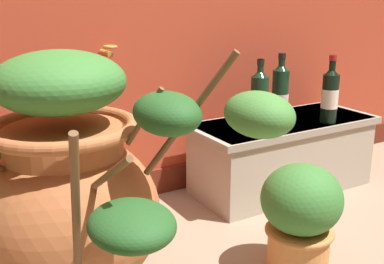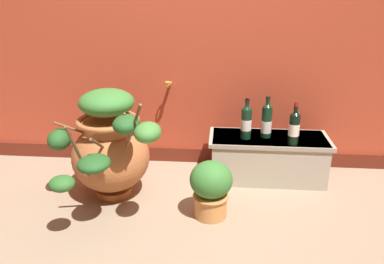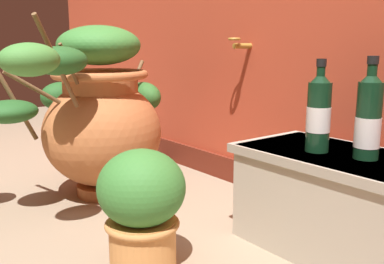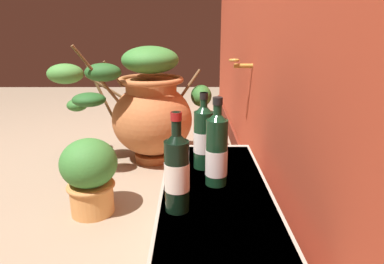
{
  "view_description": "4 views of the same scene",
  "coord_description": "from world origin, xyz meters",
  "px_view_note": "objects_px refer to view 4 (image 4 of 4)",
  "views": [
    {
      "loc": [
        -0.83,
        -0.74,
        0.9
      ],
      "look_at": [
        -0.03,
        0.61,
        0.44
      ],
      "focal_mm": 44.51,
      "sensor_mm": 36.0,
      "label": 1
    },
    {
      "loc": [
        0.25,
        -1.79,
        1.35
      ],
      "look_at": [
        0.03,
        0.79,
        0.38
      ],
      "focal_mm": 35.37,
      "sensor_mm": 36.0,
      "label": 2
    },
    {
      "loc": [
        1.27,
        -0.35,
        0.68
      ],
      "look_at": [
        -0.01,
        0.64,
        0.35
      ],
      "focal_mm": 41.15,
      "sensor_mm": 36.0,
      "label": 3
    },
    {
      "loc": [
        1.65,
        0.77,
        0.86
      ],
      "look_at": [
        0.16,
        0.78,
        0.4
      ],
      "focal_mm": 31.51,
      "sensor_mm": 36.0,
      "label": 4
    }
  ],
  "objects_px": {
    "terracotta_urn": "(149,107)",
    "potted_shrub": "(90,174)",
    "wine_bottle_middle": "(217,149)",
    "wine_bottle_left": "(177,170)",
    "wine_bottle_right": "(203,136)"
  },
  "relations": [
    {
      "from": "terracotta_urn",
      "to": "potted_shrub",
      "type": "xyz_separation_m",
      "value": [
        0.7,
        -0.21,
        -0.16
      ]
    },
    {
      "from": "terracotta_urn",
      "to": "potted_shrub",
      "type": "bearing_deg",
      "value": -16.44
    },
    {
      "from": "terracotta_urn",
      "to": "wine_bottle_middle",
      "type": "bearing_deg",
      "value": 18.47
    },
    {
      "from": "wine_bottle_middle",
      "to": "potted_shrub",
      "type": "relative_size",
      "value": 0.83
    },
    {
      "from": "wine_bottle_middle",
      "to": "potted_shrub",
      "type": "height_order",
      "value": "wine_bottle_middle"
    },
    {
      "from": "wine_bottle_left",
      "to": "terracotta_urn",
      "type": "bearing_deg",
      "value": -169.57
    },
    {
      "from": "wine_bottle_left",
      "to": "wine_bottle_middle",
      "type": "xyz_separation_m",
      "value": [
        -0.18,
        0.13,
        -0.0
      ]
    },
    {
      "from": "wine_bottle_left",
      "to": "wine_bottle_right",
      "type": "bearing_deg",
      "value": 164.69
    },
    {
      "from": "terracotta_urn",
      "to": "wine_bottle_middle",
      "type": "relative_size",
      "value": 3.23
    },
    {
      "from": "wine_bottle_right",
      "to": "potted_shrub",
      "type": "bearing_deg",
      "value": -113.7
    },
    {
      "from": "wine_bottle_middle",
      "to": "potted_shrub",
      "type": "bearing_deg",
      "value": -123.91
    },
    {
      "from": "wine_bottle_left",
      "to": "potted_shrub",
      "type": "xyz_separation_m",
      "value": [
        -0.56,
        -0.44,
        -0.26
      ]
    },
    {
      "from": "wine_bottle_right",
      "to": "potted_shrub",
      "type": "height_order",
      "value": "wine_bottle_right"
    },
    {
      "from": "terracotta_urn",
      "to": "wine_bottle_right",
      "type": "bearing_deg",
      "value": 19.04
    },
    {
      "from": "wine_bottle_left",
      "to": "wine_bottle_middle",
      "type": "bearing_deg",
      "value": 143.98
    }
  ]
}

